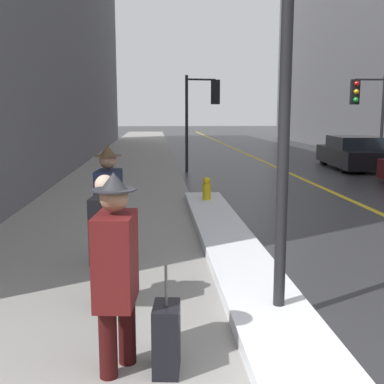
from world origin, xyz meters
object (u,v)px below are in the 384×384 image
object	(u,v)px
pedestrian_nearside	(116,266)
traffic_light_near	(205,103)
lamp_post	(287,18)
pedestrian_in_glasses	(107,236)
pedestrian_in_fedora	(109,201)
traffic_light_far	(365,103)
fire_hydrant	(207,192)
rolling_suitcase	(167,339)
parked_car_black	(354,153)

from	to	relation	value
pedestrian_nearside	traffic_light_near	bearing A→B (deg)	176.84
lamp_post	pedestrian_in_glasses	xyz separation A→B (m)	(-1.84, 0.44, -2.25)
traffic_light_near	pedestrian_in_fedora	xyz separation A→B (m)	(-2.53, -11.44, -1.62)
pedestrian_in_glasses	pedestrian_in_fedora	xyz separation A→B (m)	(-0.11, 1.51, 0.11)
traffic_light_far	fire_hydrant	size ratio (longest dim) A/B	5.06
traffic_light_far	fire_hydrant	xyz separation A→B (m)	(-6.51, -6.25, -2.21)
pedestrian_nearside	pedestrian_in_fedora	distance (m)	2.88
pedestrian_nearside	pedestrian_in_glasses	world-z (taller)	pedestrian_nearside
lamp_post	rolling_suitcase	bearing A→B (deg)	-141.26
pedestrian_in_fedora	parked_car_black	size ratio (longest dim) A/B	0.37
pedestrian_in_fedora	rolling_suitcase	xyz separation A→B (m)	(0.73, -2.92, -0.65)
parked_car_black	traffic_light_near	bearing A→B (deg)	98.79
traffic_light_near	fire_hydrant	xyz separation A→B (m)	(-0.67, -7.05, -2.22)
pedestrian_in_fedora	rolling_suitcase	distance (m)	3.08
pedestrian_in_fedora	rolling_suitcase	world-z (taller)	pedestrian_in_fedora
pedestrian_in_glasses	parked_car_black	distance (m)	15.79
pedestrian_in_fedora	pedestrian_nearside	bearing A→B (deg)	12.00
lamp_post	parked_car_black	world-z (taller)	lamp_post
traffic_light_far	parked_car_black	bearing A→B (deg)	-98.46
parked_car_black	pedestrian_in_glasses	bearing A→B (deg)	152.77
traffic_light_far	pedestrian_nearside	size ratio (longest dim) A/B	2.07
pedestrian_nearside	rolling_suitcase	bearing A→B (deg)	87.42
pedestrian_in_fedora	parked_car_black	xyz separation A→B (m)	(8.55, 11.83, -0.34)
lamp_post	traffic_light_far	size ratio (longest dim) A/B	1.47
rolling_suitcase	fire_hydrant	world-z (taller)	rolling_suitcase
lamp_post	pedestrian_in_fedora	xyz separation A→B (m)	(-1.95, 1.95, -2.14)
pedestrian_in_fedora	fire_hydrant	distance (m)	4.81
pedestrian_in_glasses	parked_car_black	size ratio (longest dim) A/B	0.32
traffic_light_near	pedestrian_in_fedora	bearing A→B (deg)	-110.55
pedestrian_in_glasses	fire_hydrant	world-z (taller)	pedestrian_in_glasses
lamp_post	fire_hydrant	distance (m)	6.91
lamp_post	parked_car_black	xyz separation A→B (m)	(6.60, 13.78, -2.48)
traffic_light_near	lamp_post	bearing A→B (deg)	-100.57
rolling_suitcase	traffic_light_near	bearing A→B (deg)	178.49
traffic_light_near	pedestrian_in_glasses	distance (m)	13.29
traffic_light_near	pedestrian_in_glasses	xyz separation A→B (m)	(-2.42, -12.95, -1.72)
traffic_light_near	rolling_suitcase	world-z (taller)	traffic_light_near
traffic_light_near	parked_car_black	size ratio (longest dim) A/B	0.75
pedestrian_nearside	pedestrian_in_glasses	size ratio (longest dim) A/B	1.12
pedestrian_in_glasses	rolling_suitcase	distance (m)	1.63
traffic_light_near	pedestrian_in_fedora	distance (m)	11.83
traffic_light_far	pedestrian_in_glasses	distance (m)	14.79
pedestrian_in_fedora	fire_hydrant	xyz separation A→B (m)	(1.86, 4.40, -0.61)
lamp_post	rolling_suitcase	world-z (taller)	lamp_post
pedestrian_nearside	pedestrian_in_fedora	bearing A→B (deg)	-168.00
pedestrian_nearside	parked_car_black	xyz separation A→B (m)	(8.23, 14.70, -0.33)
traffic_light_far	pedestrian_in_fedora	xyz separation A→B (m)	(-8.37, -10.64, -1.60)
pedestrian_in_glasses	rolling_suitcase	bearing A→B (deg)	29.33
traffic_light_near	rolling_suitcase	bearing A→B (deg)	-105.21
lamp_post	parked_car_black	bearing A→B (deg)	64.42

